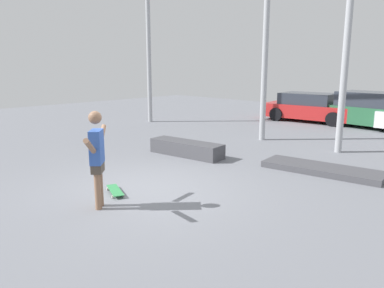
{
  "coord_description": "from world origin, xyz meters",
  "views": [
    {
      "loc": [
        5.94,
        -4.67,
        2.59
      ],
      "look_at": [
        0.05,
        1.33,
        0.81
      ],
      "focal_mm": 35.0,
      "sensor_mm": 36.0,
      "label": 1
    }
  ],
  "objects": [
    {
      "name": "skateboard",
      "position": [
        -0.32,
        -0.55,
        0.06
      ],
      "size": [
        0.8,
        0.49,
        0.08
      ],
      "rotation": [
        0.0,
        0.0,
        -0.39
      ],
      "color": "#338C4C",
      "rests_on": "ground_plane"
    },
    {
      "name": "parked_car_red",
      "position": [
        -2.31,
        11.62,
        0.63
      ],
      "size": [
        4.44,
        2.26,
        1.31
      ],
      "rotation": [
        0.0,
        0.0,
        0.1
      ],
      "color": "red",
      "rests_on": "ground_plane"
    },
    {
      "name": "ground_plane",
      "position": [
        0.0,
        0.0,
        0.0
      ],
      "size": [
        36.0,
        36.0,
        0.0
      ],
      "primitive_type": "plane",
      "color": "slate"
    },
    {
      "name": "skateboarder",
      "position": [
        0.13,
        -1.19,
        1.01
      ],
      "size": [
        1.15,
        1.1,
        1.8
      ],
      "rotation": [
        0.0,
        0.0,
        -0.76
      ],
      "color": "#8C664C",
      "rests_on": "ground_plane"
    },
    {
      "name": "parked_car_green",
      "position": [
        0.35,
        11.77,
        0.71
      ],
      "size": [
        4.29,
        2.15,
        1.48
      ],
      "rotation": [
        0.0,
        0.0,
        -0.07
      ],
      "color": "#28603D",
      "rests_on": "ground_plane"
    },
    {
      "name": "grind_box",
      "position": [
        -1.61,
        2.8,
        0.21
      ],
      "size": [
        2.35,
        0.9,
        0.42
      ],
      "primitive_type": "cube",
      "rotation": [
        0.0,
        0.0,
        0.12
      ],
      "color": "#47474C",
      "rests_on": "ground_plane"
    },
    {
      "name": "canopy_support_left",
      "position": [
        -4.46,
        6.31,
        4.05
      ],
      "size": [
        6.38,
        0.2,
        6.62
      ],
      "color": "#A5A8AD",
      "rests_on": "ground_plane"
    },
    {
      "name": "manual_pad",
      "position": [
        2.02,
        3.9,
        0.08
      ],
      "size": [
        2.94,
        1.28,
        0.15
      ],
      "primitive_type": "cube",
      "rotation": [
        0.0,
        0.0,
        0.13
      ],
      "color": "#47474C",
      "rests_on": "ground_plane"
    }
  ]
}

